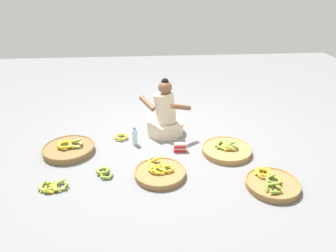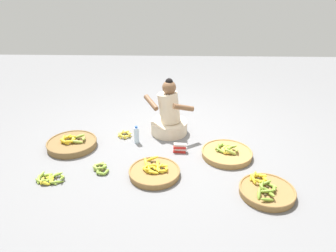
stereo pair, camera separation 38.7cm
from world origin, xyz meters
The scene contains 11 objects.
ground_plane centered at (0.00, 0.00, 0.00)m, with size 10.00×10.00×0.00m, color slate.
vendor_woman_front centered at (0.00, 0.30, 0.26)m, with size 0.71×0.55×0.82m.
banana_basket_back_right centered at (-1.27, -0.15, 0.05)m, with size 0.65×0.65×0.16m.
banana_basket_back_left centered at (-0.14, -0.76, 0.04)m, with size 0.59×0.59×0.15m.
banana_basket_front_left centered at (0.74, -0.33, 0.05)m, with size 0.63×0.63×0.15m.
banana_basket_front_center centered at (1.05, -1.07, 0.05)m, with size 0.58×0.58×0.15m.
loose_bananas_mid_left centered at (-0.77, -0.69, 0.03)m, with size 0.22×0.25×0.08m.
loose_bananas_near_vendor centered at (-0.62, 0.16, 0.03)m, with size 0.22×0.22×0.09m.
loose_bananas_near_bicycle centered at (-1.29, -0.91, 0.03)m, with size 0.34×0.22×0.09m.
water_bottle centered at (-0.43, -0.01, 0.12)m, with size 0.07×0.07×0.25m.
packet_carton_stack centered at (0.16, -0.25, 0.06)m, with size 0.18×0.07×0.12m.
Camera 2 is at (0.11, -3.68, 2.06)m, focal length 33.05 mm.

